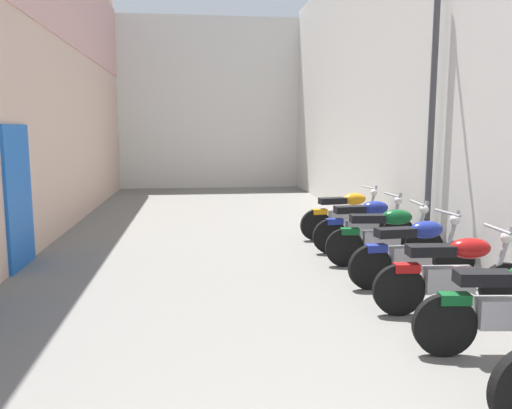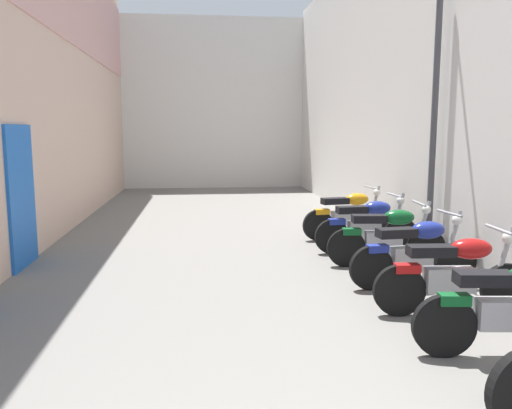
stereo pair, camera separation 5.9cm
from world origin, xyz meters
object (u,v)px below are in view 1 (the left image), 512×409
motorcycle_fourth (454,272)px  motorcycle_seventh (365,224)px  motorcycle_sixth (385,235)px  motorcycle_eighth (346,213)px  street_lamp (427,99)px  motorcycle_fifth (414,250)px

motorcycle_fourth → motorcycle_seventh: 3.08m
motorcycle_sixth → motorcycle_eighth: same height
motorcycle_sixth → street_lamp: size_ratio=0.42×
motorcycle_fourth → motorcycle_fifth: size_ratio=1.00×
motorcycle_fourth → motorcycle_sixth: same height
motorcycle_fourth → street_lamp: street_lamp is taller
motorcycle_fifth → motorcycle_eighth: (-0.00, 3.15, 0.00)m
motorcycle_fifth → motorcycle_eighth: same height
motorcycle_sixth → street_lamp: 2.23m
motorcycle_fifth → street_lamp: street_lamp is taller
motorcycle_sixth → motorcycle_seventh: bearing=90.0°
street_lamp → motorcycle_sixth: bearing=-160.1°
street_lamp → motorcycle_eighth: bearing=110.7°
motorcycle_fourth → motorcycle_fifth: same height
motorcycle_seventh → street_lamp: size_ratio=0.42×
motorcycle_fifth → motorcycle_seventh: size_ratio=1.00×
street_lamp → motorcycle_fifth: bearing=-118.0°
motorcycle_fourth → motorcycle_seventh: bearing=90.0°
motorcycle_sixth → motorcycle_eighth: bearing=90.0°
motorcycle_seventh → street_lamp: bearing=-45.0°
motorcycle_fifth → motorcycle_sixth: size_ratio=1.00×
motorcycle_fourth → motorcycle_eighth: bearing=90.0°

